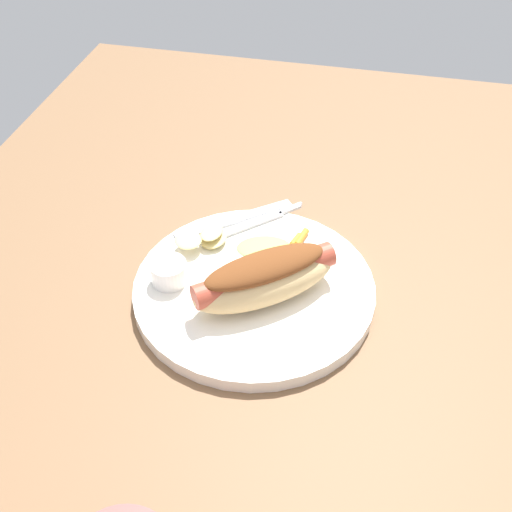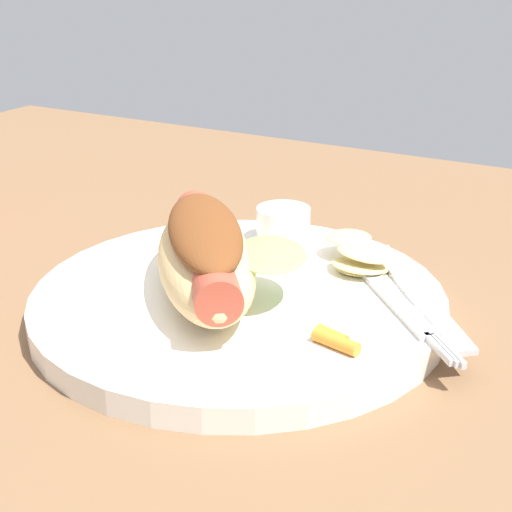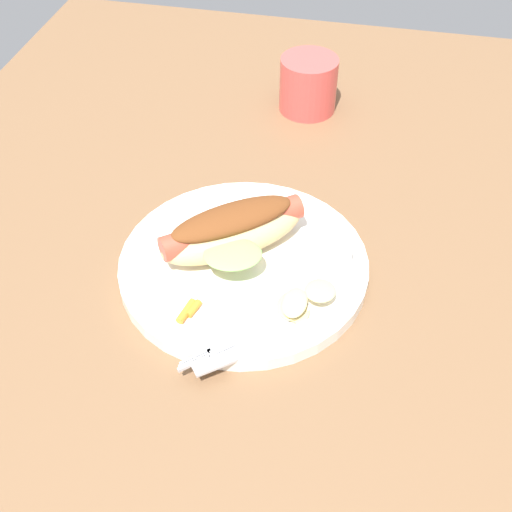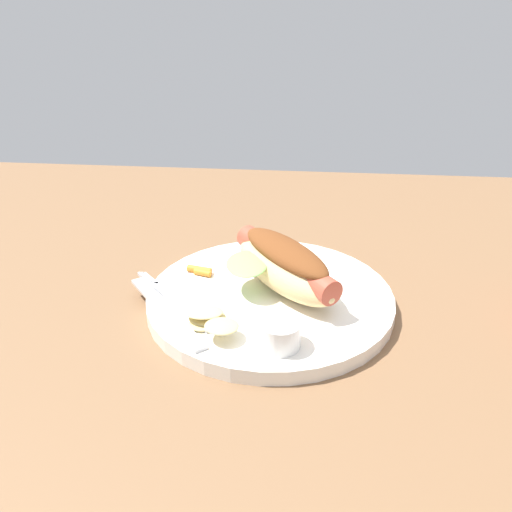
{
  "view_description": "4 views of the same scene",
  "coord_description": "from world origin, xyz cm",
  "px_view_note": "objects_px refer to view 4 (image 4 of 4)",
  "views": [
    {
      "loc": [
        -47.39,
        -9.76,
        51.28
      ],
      "look_at": [
        3.35,
        1.71,
        4.15
      ],
      "focal_mm": 44.77,
      "sensor_mm": 36.0,
      "label": 1
    },
    {
      "loc": [
        23.87,
        -36.44,
        22.48
      ],
      "look_at": [
        3.04,
        1.1,
        4.48
      ],
      "focal_mm": 52.63,
      "sensor_mm": 36.0,
      "label": 2
    },
    {
      "loc": [
        50.67,
        13.4,
        52.22
      ],
      "look_at": [
        2.72,
        3.12,
        3.74
      ],
      "focal_mm": 46.87,
      "sensor_mm": 36.0,
      "label": 3
    },
    {
      "loc": [
        -1.8,
        53.22,
        32.92
      ],
      "look_at": [
        3.04,
        1.61,
        6.17
      ],
      "focal_mm": 38.93,
      "sensor_mm": 36.0,
      "label": 4
    }
  ],
  "objects_px": {
    "chips_pile": "(210,320)",
    "fork": "(175,300)",
    "sauce_ramekin": "(276,334)",
    "plate": "(270,300)",
    "carrot_garnish": "(201,271)",
    "hot_dog": "(285,266)",
    "knife": "(166,311)"
  },
  "relations": [
    {
      "from": "sauce_ramekin",
      "to": "plate",
      "type": "bearing_deg",
      "value": -82.48
    },
    {
      "from": "chips_pile",
      "to": "sauce_ramekin",
      "type": "bearing_deg",
      "value": 161.33
    },
    {
      "from": "knife",
      "to": "chips_pile",
      "type": "xyz_separation_m",
      "value": [
        -0.05,
        0.02,
        0.01
      ]
    },
    {
      "from": "fork",
      "to": "plate",
      "type": "bearing_deg",
      "value": -117.53
    },
    {
      "from": "fork",
      "to": "chips_pile",
      "type": "xyz_separation_m",
      "value": [
        -0.04,
        0.04,
        0.01
      ]
    },
    {
      "from": "carrot_garnish",
      "to": "fork",
      "type": "bearing_deg",
      "value": 76.32
    },
    {
      "from": "sauce_ramekin",
      "to": "carrot_garnish",
      "type": "relative_size",
      "value": 1.32
    },
    {
      "from": "hot_dog",
      "to": "sauce_ramekin",
      "type": "bearing_deg",
      "value": 140.64
    },
    {
      "from": "chips_pile",
      "to": "carrot_garnish",
      "type": "xyz_separation_m",
      "value": [
        0.03,
        -0.11,
        -0.01
      ]
    },
    {
      "from": "sauce_ramekin",
      "to": "carrot_garnish",
      "type": "distance_m",
      "value": 0.16
    },
    {
      "from": "chips_pile",
      "to": "hot_dog",
      "type": "bearing_deg",
      "value": -129.94
    },
    {
      "from": "plate",
      "to": "hot_dog",
      "type": "relative_size",
      "value": 1.64
    },
    {
      "from": "hot_dog",
      "to": "knife",
      "type": "distance_m",
      "value": 0.14
    },
    {
      "from": "fork",
      "to": "carrot_garnish",
      "type": "distance_m",
      "value": 0.07
    },
    {
      "from": "hot_dog",
      "to": "carrot_garnish",
      "type": "distance_m",
      "value": 0.1
    },
    {
      "from": "hot_dog",
      "to": "plate",
      "type": "bearing_deg",
      "value": 91.34
    },
    {
      "from": "plate",
      "to": "fork",
      "type": "distance_m",
      "value": 0.1
    },
    {
      "from": "chips_pile",
      "to": "fork",
      "type": "bearing_deg",
      "value": -44.21
    },
    {
      "from": "hot_dog",
      "to": "knife",
      "type": "height_order",
      "value": "hot_dog"
    },
    {
      "from": "chips_pile",
      "to": "carrot_garnish",
      "type": "distance_m",
      "value": 0.11
    },
    {
      "from": "hot_dog",
      "to": "fork",
      "type": "xyz_separation_m",
      "value": [
        0.11,
        0.04,
        -0.03
      ]
    },
    {
      "from": "knife",
      "to": "fork",
      "type": "bearing_deg",
      "value": -50.07
    },
    {
      "from": "sauce_ramekin",
      "to": "knife",
      "type": "relative_size",
      "value": 0.26
    },
    {
      "from": "plate",
      "to": "chips_pile",
      "type": "height_order",
      "value": "chips_pile"
    },
    {
      "from": "sauce_ramekin",
      "to": "hot_dog",
      "type": "bearing_deg",
      "value": -91.27
    },
    {
      "from": "knife",
      "to": "hot_dog",
      "type": "bearing_deg",
      "value": -100.94
    },
    {
      "from": "fork",
      "to": "chips_pile",
      "type": "relative_size",
      "value": 1.9
    },
    {
      "from": "sauce_ramekin",
      "to": "carrot_garnish",
      "type": "height_order",
      "value": "sauce_ramekin"
    },
    {
      "from": "fork",
      "to": "carrot_garnish",
      "type": "xyz_separation_m",
      "value": [
        -0.02,
        -0.06,
        0.0
      ]
    },
    {
      "from": "hot_dog",
      "to": "carrot_garnish",
      "type": "relative_size",
      "value": 5.34
    },
    {
      "from": "fork",
      "to": "knife",
      "type": "distance_m",
      "value": 0.02
    },
    {
      "from": "sauce_ramekin",
      "to": "carrot_garnish",
      "type": "xyz_separation_m",
      "value": [
        0.1,
        -0.13,
        -0.01
      ]
    }
  ]
}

